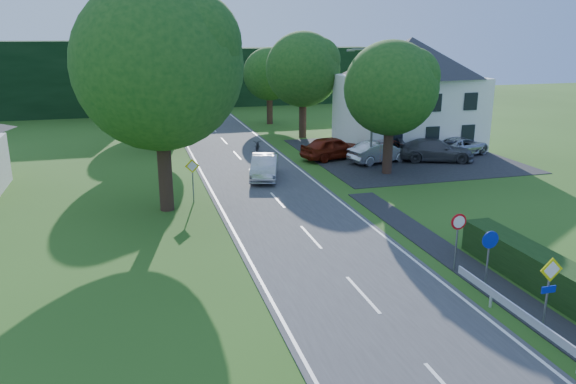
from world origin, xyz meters
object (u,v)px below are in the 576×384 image
object	(u,v)px
parked_car_grey	(435,150)
parked_car_silver_b	(460,146)
streetlight	(371,102)
parked_car_silver_a	(379,152)
parasol	(386,152)
motorcycle	(258,146)
parked_car_red	(333,148)
moving_car	(265,167)

from	to	relation	value
parked_car_grey	parked_car_silver_b	bearing A→B (deg)	-47.53
streetlight	parked_car_silver_b	bearing A→B (deg)	10.84
parked_car_silver_a	parasol	xyz separation A→B (m)	(-0.03, -1.19, 0.21)
motorcycle	parasol	size ratio (longest dim) A/B	0.81
streetlight	parked_car_silver_b	xyz separation A→B (m)	(8.14, 1.56, -3.73)
streetlight	parasol	distance (m)	3.67
parked_car_red	parasol	world-z (taller)	parasol
parked_car_silver_b	parasol	size ratio (longest dim) A/B	2.31
streetlight	parked_car_red	distance (m)	4.92
parked_car_grey	parasol	bearing A→B (deg)	117.56
parked_car_red	parasol	bearing A→B (deg)	-153.94
parked_car_red	parked_car_grey	world-z (taller)	parked_car_red
motorcycle	parked_car_silver_a	xyz separation A→B (m)	(7.51, -5.99, 0.30)
parked_car_silver_b	parasol	xyz separation A→B (m)	(-6.91, -1.75, 0.28)
parked_car_grey	parasol	size ratio (longest dim) A/B	2.51
parked_car_red	parked_car_silver_a	bearing A→B (deg)	-140.44
parked_car_silver_a	moving_car	bearing A→B (deg)	89.82
parked_car_grey	parked_car_silver_a	bearing A→B (deg)	101.11
parked_car_silver_a	parasol	bearing A→B (deg)	164.60
streetlight	parasol	world-z (taller)	streetlight
moving_car	parked_car_silver_b	distance (m)	16.02
motorcycle	parked_car_grey	world-z (taller)	parked_car_grey
streetlight	parked_car_silver_a	size ratio (longest dim) A/B	1.74
streetlight	parked_car_red	size ratio (longest dim) A/B	1.65
motorcycle	parked_car_red	xyz separation A→B (m)	(4.74, -3.99, 0.37)
parked_car_silver_a	parked_car_grey	bearing A→B (deg)	-112.49
parked_car_grey	parasol	xyz separation A→B (m)	(-4.13, -0.57, 0.19)
motorcycle	parked_car_grey	xyz separation A→B (m)	(11.61, -6.60, 0.32)
moving_car	parked_car_red	size ratio (longest dim) A/B	0.94
parked_car_silver_a	parked_car_silver_b	bearing A→B (deg)	-99.32
motorcycle	parasol	distance (m)	10.38
streetlight	parked_car_grey	distance (m)	6.48
streetlight	parasol	xyz separation A→B (m)	(1.22, -0.19, -3.46)
parked_car_red	parked_car_silver_b	xyz separation A→B (m)	(9.66, -1.44, -0.14)
parked_car_grey	parked_car_silver_b	xyz separation A→B (m)	(2.79, 1.17, -0.09)
streetlight	parked_car_red	world-z (taller)	streetlight
moving_car	motorcycle	size ratio (longest dim) A/B	2.62
parked_car_red	parked_car_silver_b	distance (m)	9.77
moving_car	parked_car_red	bearing A→B (deg)	51.09
moving_car	parked_car_grey	distance (m)	13.09
motorcycle	moving_car	bearing A→B (deg)	-81.53
moving_car	motorcycle	xyz separation A→B (m)	(1.38, 8.17, -0.29)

